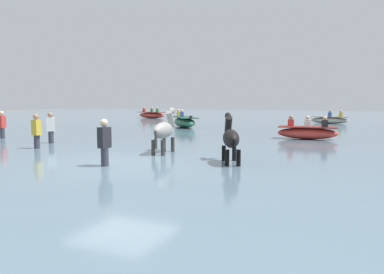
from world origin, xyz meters
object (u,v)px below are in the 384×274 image
at_px(person_spectator_far, 105,148).
at_px(boat_far_offshore, 184,122).
at_px(person_wading_mid, 2,128).
at_px(boat_near_starboard, 152,115).
at_px(person_onlooker_left, 37,135).
at_px(horse_lead_grey, 164,132).
at_px(person_onlooker_right, 51,132).
at_px(boat_far_inshore, 330,120).
at_px(boat_distant_east, 307,132).
at_px(horse_trailing_black, 231,140).

bearing_deg(person_spectator_far, boat_far_offshore, 107.38).
distance_m(person_spectator_far, person_wading_mid, 9.40).
bearing_deg(boat_near_starboard, person_onlooker_left, -69.75).
height_order(person_onlooker_left, person_wading_mid, same).
relative_size(horse_lead_grey, boat_near_starboard, 0.61).
distance_m(person_onlooker_right, person_onlooker_left, 1.64).
distance_m(person_spectator_far, person_onlooker_right, 6.15).
distance_m(horse_lead_grey, boat_far_inshore, 18.70).
bearing_deg(person_onlooker_right, person_spectator_far, -32.46).
distance_m(boat_distant_east, boat_far_offshore, 9.20).
bearing_deg(person_spectator_far, person_onlooker_left, 157.05).
distance_m(horse_trailing_black, boat_far_inshore, 19.29).
bearing_deg(person_onlooker_right, boat_distant_east, 32.75).
bearing_deg(horse_lead_grey, boat_far_offshore, 112.57).
bearing_deg(person_onlooker_left, boat_far_offshore, 89.11).
xyz_separation_m(person_onlooker_right, person_wading_mid, (-3.40, 0.50, 0.00)).
relative_size(horse_trailing_black, boat_distant_east, 0.67).
bearing_deg(horse_lead_grey, person_onlooker_right, 173.97).
distance_m(person_spectator_far, person_onlooker_left, 4.78).
xyz_separation_m(horse_trailing_black, person_spectator_far, (-2.81, -1.81, -0.17)).
xyz_separation_m(horse_trailing_black, boat_near_starboard, (-14.89, 20.86, -0.33)).
height_order(boat_far_offshore, person_onlooker_left, person_onlooker_left).
xyz_separation_m(horse_trailing_black, boat_far_offshore, (-7.04, 11.69, -0.30)).
xyz_separation_m(boat_distant_east, boat_far_inshore, (0.04, 11.92, -0.03)).
xyz_separation_m(boat_near_starboard, person_onlooker_left, (7.67, -20.80, 0.15)).
bearing_deg(boat_near_starboard, person_wading_mid, -79.53).
bearing_deg(boat_far_offshore, person_onlooker_right, -95.41).
height_order(person_onlooker_right, person_onlooker_left, same).
distance_m(horse_lead_grey, boat_far_offshore, 11.67).
xyz_separation_m(boat_far_offshore, boat_near_starboard, (-7.85, 9.17, -0.02)).
height_order(boat_far_inshore, person_onlooker_right, person_onlooker_right).
relative_size(person_spectator_far, person_wading_mid, 1.00).
distance_m(horse_lead_grey, person_onlooker_left, 4.74).
height_order(boat_far_offshore, boat_near_starboard, boat_far_offshore).
bearing_deg(boat_near_starboard, horse_trailing_black, -54.48).
height_order(boat_distant_east, boat_far_offshore, boat_far_offshore).
relative_size(horse_trailing_black, person_spectator_far, 1.08).
bearing_deg(horse_trailing_black, boat_far_inshore, 86.73).
bearing_deg(boat_near_starboard, person_spectator_far, -61.95).
bearing_deg(person_wading_mid, boat_near_starboard, 100.47).
bearing_deg(person_spectator_far, horse_trailing_black, 32.69).
bearing_deg(horse_lead_grey, person_spectator_far, -95.23).
height_order(horse_lead_grey, boat_far_offshore, horse_lead_grey).
relative_size(boat_far_inshore, person_onlooker_left, 1.62).
height_order(horse_trailing_black, person_wading_mid, horse_trailing_black).
bearing_deg(person_onlooker_right, horse_lead_grey, -6.03).
xyz_separation_m(boat_distant_east, person_spectator_far, (-3.87, -9.13, 0.16)).
relative_size(horse_lead_grey, person_onlooker_left, 1.14).
bearing_deg(person_wading_mid, boat_far_offshore, 65.75).
height_order(person_spectator_far, person_onlooker_left, same).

